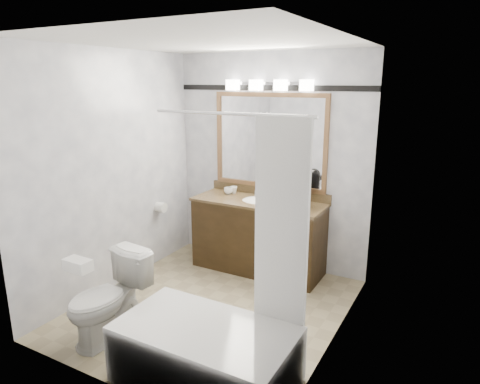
{
  "coord_description": "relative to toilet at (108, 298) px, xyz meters",
  "views": [
    {
      "loc": [
        2.07,
        -3.2,
        2.18
      ],
      "look_at": [
        0.12,
        0.35,
        1.12
      ],
      "focal_mm": 32.0,
      "sensor_mm": 36.0,
      "label": 1
    }
  ],
  "objects": [
    {
      "name": "accent_stripe",
      "position": [
        0.51,
        2.14,
        1.73
      ],
      "size": [
        2.4,
        0.01,
        0.06
      ],
      "primitive_type": "cube",
      "color": "black",
      "rests_on": "room"
    },
    {
      "name": "coffee_maker",
      "position": [
        1.0,
        1.93,
        0.65
      ],
      "size": [
        0.18,
        0.22,
        0.34
      ],
      "rotation": [
        0.0,
        0.0,
        0.24
      ],
      "color": "black",
      "rests_on": "vanity"
    },
    {
      "name": "mirror",
      "position": [
        0.51,
        2.13,
        1.13
      ],
      "size": [
        1.4,
        0.04,
        1.1
      ],
      "color": "olive",
      "rests_on": "room"
    },
    {
      "name": "room",
      "position": [
        0.51,
        0.85,
        0.88
      ],
      "size": [
        2.42,
        2.62,
        2.52
      ],
      "color": "#9B8D69",
      "rests_on": "ground"
    },
    {
      "name": "tissue_box",
      "position": [
        0.0,
        -0.27,
        0.42
      ],
      "size": [
        0.23,
        0.13,
        0.09
      ],
      "primitive_type": "cube",
      "rotation": [
        0.0,
        0.0,
        -0.02
      ],
      "color": "white",
      "rests_on": "toilet"
    },
    {
      "name": "cup_right",
      "position": [
        0.09,
        2.02,
        0.52
      ],
      "size": [
        0.12,
        0.12,
        0.08
      ],
      "primitive_type": "imported",
      "rotation": [
        0.0,
        0.0,
        -0.41
      ],
      "color": "white",
      "rests_on": "vanity"
    },
    {
      "name": "bathtub",
      "position": [
        1.06,
        -0.05,
        -0.09
      ],
      "size": [
        1.3,
        0.75,
        1.96
      ],
      "color": "white",
      "rests_on": "ground"
    },
    {
      "name": "soap_bar",
      "position": [
        0.46,
        1.98,
        0.49
      ],
      "size": [
        0.07,
        0.05,
        0.02
      ],
      "primitive_type": "cube",
      "rotation": [
        0.0,
        0.0,
        0.13
      ],
      "color": "beige",
      "rests_on": "vanity"
    },
    {
      "name": "tp_roll",
      "position": [
        -0.63,
        1.51,
        0.33
      ],
      "size": [
        0.11,
        0.12,
        0.12
      ],
      "primitive_type": "cylinder",
      "rotation": [
        0.0,
        1.57,
        0.0
      ],
      "color": "white",
      "rests_on": "room"
    },
    {
      "name": "cup_left",
      "position": [
        0.06,
        1.95,
        0.52
      ],
      "size": [
        0.14,
        0.14,
        0.08
      ],
      "primitive_type": "imported",
      "rotation": [
        0.0,
        0.0,
        -0.4
      ],
      "color": "white",
      "rests_on": "vanity"
    },
    {
      "name": "toilet",
      "position": [
        0.0,
        0.0,
        0.0
      ],
      "size": [
        0.5,
        0.77,
        0.75
      ],
      "primitive_type": "imported",
      "rotation": [
        0.0,
        0.0,
        -0.11
      ],
      "color": "white",
      "rests_on": "ground"
    },
    {
      "name": "soap_bottle_a",
      "position": [
        0.41,
        2.04,
        0.53
      ],
      "size": [
        0.06,
        0.06,
        0.1
      ],
      "primitive_type": "imported",
      "rotation": [
        0.0,
        0.0,
        -0.37
      ],
      "color": "white",
      "rests_on": "vanity"
    },
    {
      "name": "soap_bottle_b",
      "position": [
        0.63,
        2.0,
        0.52
      ],
      "size": [
        0.07,
        0.07,
        0.08
      ],
      "primitive_type": "imported",
      "rotation": [
        0.0,
        0.0,
        -0.1
      ],
      "color": "white",
      "rests_on": "vanity"
    },
    {
      "name": "vanity_light_bar",
      "position": [
        0.51,
        2.08,
        1.76
      ],
      "size": [
        1.02,
        0.14,
        0.12
      ],
      "color": "silver",
      "rests_on": "room"
    },
    {
      "name": "vanity",
      "position": [
        0.51,
        1.87,
        0.07
      ],
      "size": [
        1.53,
        0.58,
        0.97
      ],
      "color": "black",
      "rests_on": "ground"
    }
  ]
}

